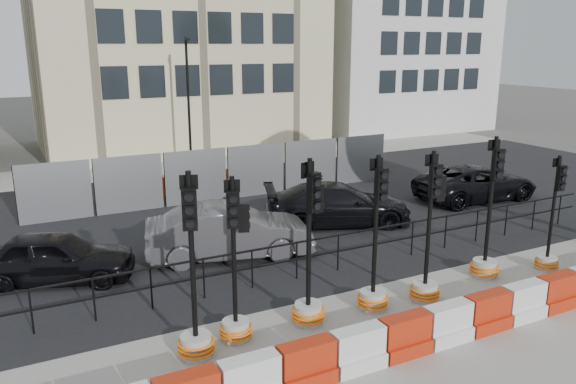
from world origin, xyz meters
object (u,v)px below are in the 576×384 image
traffic_signal_h (549,247)px  car_a (55,257)px  car_c (338,204)px  traffic_signal_a (195,321)px  traffic_signal_d (309,285)px

traffic_signal_h → car_a: size_ratio=0.74×
car_a → car_c: 8.61m
traffic_signal_a → car_c: 8.65m
traffic_signal_a → car_a: bearing=131.0°
traffic_signal_h → car_a: (-11.38, 5.00, 0.02)m
traffic_signal_d → car_c: traffic_signal_d is taller
traffic_signal_a → car_a: size_ratio=0.88×
traffic_signal_a → traffic_signal_h: 9.41m
traffic_signal_d → traffic_signal_h: size_ratio=1.16×
traffic_signal_a → car_c: size_ratio=0.70×
traffic_signal_h → car_c: bearing=119.8°
traffic_signal_d → car_c: bearing=41.8°
traffic_signal_a → car_a: (-1.97, 4.87, -0.09)m
traffic_signal_d → car_a: bearing=123.1°
traffic_signal_d → traffic_signal_h: bearing=-14.0°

